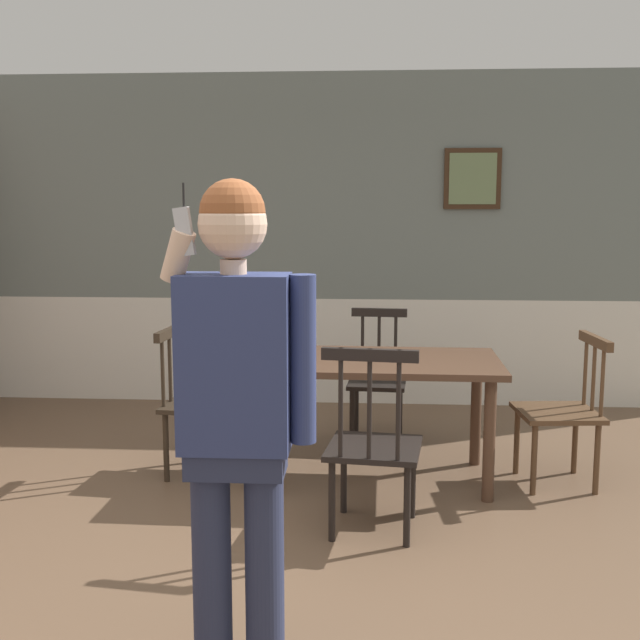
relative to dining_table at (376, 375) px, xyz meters
The scene contains 8 objects.
ground_plane 1.77m from the dining_table, 102.66° to the right, with size 7.83×7.83×0.00m, color brown.
room_back_partition 2.11m from the dining_table, 100.29° to the left, with size 6.34×0.17×2.80m.
dining_table is the anchor object (origin of this frame).
chair_near_window 1.16m from the dining_table, behind, with size 0.48×0.48×0.94m.
chair_by_doorway 1.16m from the dining_table, ahead, with size 0.51×0.51×0.93m.
chair_at_table_head 0.84m from the dining_table, 88.91° to the left, with size 0.44×0.44×0.96m.
chair_opposite_corner 0.84m from the dining_table, 91.25° to the right, with size 0.53×0.53×1.01m.
person_figure 2.23m from the dining_table, 103.00° to the right, with size 0.54×0.23×1.79m.
Camera 1 is at (0.32, -3.15, 1.70)m, focal length 43.86 mm.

